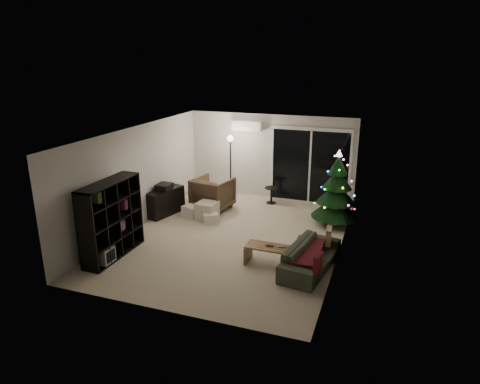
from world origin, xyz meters
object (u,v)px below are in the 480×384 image
object	(u,v)px
sofa	(311,257)
armchair	(213,193)
media_cabinet	(165,202)
coffee_table	(277,257)
bookshelf	(103,218)
christmas_tree	(337,188)

from	to	relation	value
sofa	armchair	bearing A→B (deg)	60.12
media_cabinet	armchair	bearing A→B (deg)	53.52
armchair	coffee_table	bearing A→B (deg)	143.53
armchair	bookshelf	bearing A→B (deg)	82.93
media_cabinet	coffee_table	distance (m)	4.08
media_cabinet	christmas_tree	bearing A→B (deg)	25.25
sofa	coffee_table	size ratio (longest dim) A/B	1.44
bookshelf	sofa	bearing A→B (deg)	-13.77
media_cabinet	coffee_table	size ratio (longest dim) A/B	0.88
media_cabinet	christmas_tree	distance (m)	4.54
media_cabinet	armchair	world-z (taller)	armchair
sofa	coffee_table	world-z (taller)	sofa
bookshelf	media_cabinet	distance (m)	2.63
sofa	media_cabinet	bearing A→B (deg)	76.46
bookshelf	coffee_table	distance (m)	3.74
media_cabinet	armchair	distance (m)	1.34
coffee_table	christmas_tree	xyz separation A→B (m)	(0.81, 2.68, 0.77)
coffee_table	armchair	bearing A→B (deg)	135.48
christmas_tree	armchair	bearing A→B (deg)	179.48
sofa	christmas_tree	size ratio (longest dim) A/B	0.95
bookshelf	armchair	xyz separation A→B (m)	(1.05, 3.42, -0.38)
armchair	sofa	size ratio (longest dim) A/B	0.54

